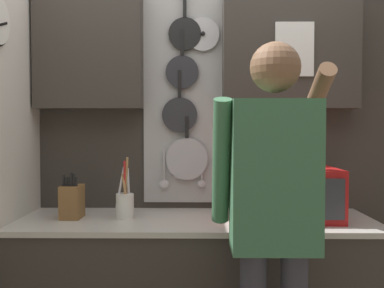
% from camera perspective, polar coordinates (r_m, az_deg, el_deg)
% --- Properties ---
extents(back_wall_unit, '(2.60, 0.22, 2.43)m').
position_cam_1_polar(back_wall_unit, '(2.74, 0.77, 4.02)').
color(back_wall_unit, '#38332D').
rests_on(back_wall_unit, ground_plane).
extents(microwave, '(0.54, 0.40, 0.29)m').
position_cam_1_polar(microwave, '(2.52, 12.91, -6.45)').
color(microwave, red).
rests_on(microwave, base_cabinet_counter).
extents(knife_block, '(0.11, 0.15, 0.27)m').
position_cam_1_polar(knife_block, '(2.57, -15.74, -7.36)').
color(knife_block, brown).
rests_on(knife_block, base_cabinet_counter).
extents(utensil_crock, '(0.11, 0.10, 0.35)m').
position_cam_1_polar(utensil_crock, '(2.51, -8.94, -7.82)').
color(utensil_crock, white).
rests_on(utensil_crock, base_cabinet_counter).
extents(person, '(0.54, 0.63, 1.80)m').
position_cam_1_polar(person, '(1.94, 10.85, -8.05)').
color(person, '#383842').
rests_on(person, ground_plane).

